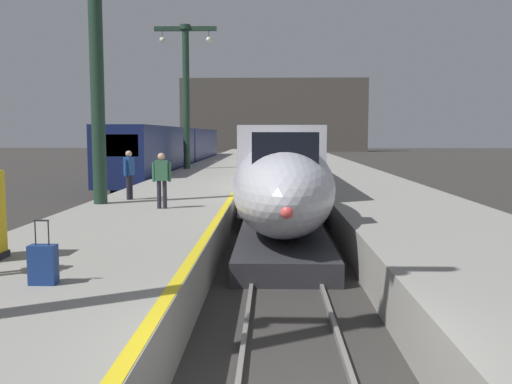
# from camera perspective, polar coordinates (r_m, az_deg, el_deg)

# --- Properties ---
(platform_left) EXTENTS (4.80, 110.00, 1.05)m
(platform_left) POSITION_cam_1_polar(r_m,az_deg,el_deg) (30.96, -5.29, 0.77)
(platform_left) COLOR gray
(platform_left) RESTS_ON ground
(platform_right) EXTENTS (4.80, 110.00, 1.05)m
(platform_right) POSITION_cam_1_polar(r_m,az_deg,el_deg) (31.05, 9.72, 0.73)
(platform_right) COLOR gray
(platform_right) RESTS_ON ground
(platform_left_safety_stripe) EXTENTS (0.20, 107.80, 0.01)m
(platform_left_safety_stripe) POSITION_cam_1_polar(r_m,az_deg,el_deg) (30.73, -1.07, 1.75)
(platform_left_safety_stripe) COLOR yellow
(platform_left_safety_stripe) RESTS_ON platform_left
(rail_main_left) EXTENTS (0.08, 110.00, 0.12)m
(rail_main_left) POSITION_cam_1_polar(r_m,az_deg,el_deg) (33.52, 0.89, 0.39)
(rail_main_left) COLOR slate
(rail_main_left) RESTS_ON ground
(rail_main_right) EXTENTS (0.08, 110.00, 0.12)m
(rail_main_right) POSITION_cam_1_polar(r_m,az_deg,el_deg) (33.54, 3.46, 0.38)
(rail_main_right) COLOR slate
(rail_main_right) RESTS_ON ground
(rail_secondary_left) EXTENTS (0.08, 110.00, 0.12)m
(rail_secondary_left) POSITION_cam_1_polar(r_m,az_deg,el_deg) (34.59, -12.65, 0.42)
(rail_secondary_left) COLOR slate
(rail_secondary_left) RESTS_ON ground
(rail_secondary_right) EXTENTS (0.08, 110.00, 0.12)m
(rail_secondary_right) POSITION_cam_1_polar(r_m,az_deg,el_deg) (34.25, -10.22, 0.42)
(rail_secondary_right) COLOR slate
(rail_secondary_right) RESTS_ON ground
(highspeed_train_main) EXTENTS (2.92, 76.48, 3.60)m
(highspeed_train_main) POSITION_cam_1_polar(r_m,az_deg,el_deg) (48.84, 2.02, 4.37)
(highspeed_train_main) COLOR silver
(highspeed_train_main) RESTS_ON ground
(regional_train_adjacent) EXTENTS (2.85, 36.60, 3.80)m
(regional_train_adjacent) POSITION_cam_1_polar(r_m,az_deg,el_deg) (46.29, -8.07, 4.43)
(regional_train_adjacent) COLOR #141E4C
(regional_train_adjacent) RESTS_ON ground
(station_column_mid) EXTENTS (4.00, 0.68, 10.18)m
(station_column_mid) POSITION_cam_1_polar(r_m,az_deg,el_deg) (19.04, -16.19, 17.24)
(station_column_mid) COLOR #1E3828
(station_column_mid) RESTS_ON platform_left
(station_column_far) EXTENTS (4.00, 0.68, 9.25)m
(station_column_far) POSITION_cam_1_polar(r_m,az_deg,el_deg) (36.95, -7.19, 11.03)
(station_column_far) COLOR #1E3828
(station_column_far) RESTS_ON platform_left
(passenger_mid_platform) EXTENTS (0.31, 0.55, 1.69)m
(passenger_mid_platform) POSITION_cam_1_polar(r_m,az_deg,el_deg) (19.65, -12.89, 2.12)
(passenger_mid_platform) COLOR #23232D
(passenger_mid_platform) RESTS_ON platform_left
(passenger_far_waiting) EXTENTS (0.57, 0.25, 1.69)m
(passenger_far_waiting) POSITION_cam_1_polar(r_m,az_deg,el_deg) (17.05, -9.66, 1.62)
(passenger_far_waiting) COLOR #23232D
(passenger_far_waiting) RESTS_ON platform_left
(rolling_suitcase) EXTENTS (0.40, 0.22, 0.98)m
(rolling_suitcase) POSITION_cam_1_polar(r_m,az_deg,el_deg) (8.98, -21.01, -6.95)
(rolling_suitcase) COLOR navy
(rolling_suitcase) RESTS_ON platform_left
(terminus_back_wall) EXTENTS (36.00, 2.00, 14.00)m
(terminus_back_wall) POSITION_cam_1_polar(r_m,az_deg,el_deg) (107.93, 1.82, 7.90)
(terminus_back_wall) COLOR #4C4742
(terminus_back_wall) RESTS_ON ground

